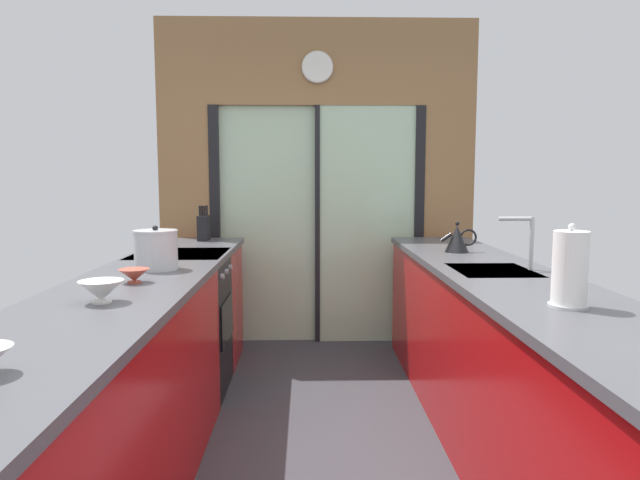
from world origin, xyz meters
name	(u,v)px	position (x,y,z in m)	size (l,w,h in m)	color
ground_plane	(324,436)	(0.00, 0.60, -0.01)	(5.04, 7.60, 0.02)	#38383D
back_wall_unit	(317,164)	(0.00, 2.40, 1.52)	(2.64, 0.12, 2.70)	olive
left_counter_run	(127,385)	(-0.91, 0.13, 0.47)	(0.62, 3.80, 0.92)	#AD0C0F
right_counter_run	(510,370)	(0.91, 0.30, 0.46)	(0.62, 3.80, 0.92)	#AD0C0F
sink_faucet	(526,235)	(1.06, 0.55, 1.11)	(0.19, 0.02, 0.28)	#B7BABC
oven_range	(182,324)	(-0.91, 1.25, 0.46)	(0.60, 0.60, 0.92)	black
mixing_bowl_mid	(101,291)	(-0.89, -0.19, 0.97)	(0.17, 0.17, 0.09)	silver
mixing_bowl_far	(134,275)	(-0.89, 0.23, 0.96)	(0.14, 0.14, 0.07)	#BC4C38
knife_block	(204,227)	(-0.89, 2.00, 1.02)	(0.08, 0.14, 0.27)	black
stock_pot	(156,250)	(-0.89, 0.61, 1.03)	(0.23, 0.23, 0.23)	#B7BABC
kettle	(457,239)	(0.89, 1.27, 1.01)	(0.24, 0.16, 0.20)	black
paper_towel_roll	(570,270)	(0.89, -0.31, 1.06)	(0.15, 0.15, 0.32)	#B7BABC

